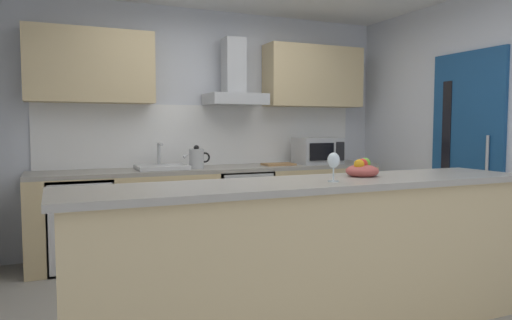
# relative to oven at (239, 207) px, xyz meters

# --- Properties ---
(ground) EXTENTS (5.23, 4.68, 0.02)m
(ground) POSITION_rel_oven_xyz_m (-0.23, -1.49, -0.47)
(ground) COLOR gray
(wall_back) EXTENTS (5.23, 0.12, 2.60)m
(wall_back) POSITION_rel_oven_xyz_m (-0.23, 0.41, 0.84)
(wall_back) COLOR silver
(wall_back) RESTS_ON ground
(wall_right) EXTENTS (0.12, 4.68, 2.60)m
(wall_right) POSITION_rel_oven_xyz_m (1.94, -1.49, 0.84)
(wall_right) COLOR silver
(wall_right) RESTS_ON ground
(backsplash_tile) EXTENTS (3.59, 0.02, 0.66)m
(backsplash_tile) POSITION_rel_oven_xyz_m (-0.23, 0.33, 0.77)
(backsplash_tile) COLOR white
(counter_back) EXTENTS (3.72, 0.60, 0.90)m
(counter_back) POSITION_rel_oven_xyz_m (-0.23, 0.03, -0.01)
(counter_back) COLOR #D1B784
(counter_back) RESTS_ON ground
(counter_island) EXTENTS (3.07, 0.64, 1.00)m
(counter_island) POSITION_rel_oven_xyz_m (-0.35, -2.16, 0.04)
(counter_island) COLOR #D1B784
(counter_island) RESTS_ON ground
(upper_cabinets) EXTENTS (3.67, 0.32, 0.70)m
(upper_cabinets) POSITION_rel_oven_xyz_m (-0.23, 0.18, 1.45)
(upper_cabinets) COLOR #D1B784
(side_door) EXTENTS (0.08, 0.85, 2.05)m
(side_door) POSITION_rel_oven_xyz_m (1.87, -1.30, 0.57)
(side_door) COLOR navy
(side_door) RESTS_ON ground
(oven) EXTENTS (0.60, 0.62, 0.80)m
(oven) POSITION_rel_oven_xyz_m (0.00, 0.00, 0.00)
(oven) COLOR slate
(oven) RESTS_ON ground
(refrigerator) EXTENTS (0.58, 0.60, 0.85)m
(refrigerator) POSITION_rel_oven_xyz_m (-1.61, -0.00, -0.03)
(refrigerator) COLOR white
(refrigerator) RESTS_ON ground
(microwave) EXTENTS (0.50, 0.38, 0.30)m
(microwave) POSITION_rel_oven_xyz_m (0.96, -0.03, 0.59)
(microwave) COLOR #B7BABC
(microwave) RESTS_ON counter_back
(sink) EXTENTS (0.50, 0.40, 0.26)m
(sink) POSITION_rel_oven_xyz_m (-0.83, 0.01, 0.47)
(sink) COLOR silver
(sink) RESTS_ON counter_back
(kettle) EXTENTS (0.29, 0.15, 0.24)m
(kettle) POSITION_rel_oven_xyz_m (-0.48, -0.03, 0.55)
(kettle) COLOR #B7BABC
(kettle) RESTS_ON counter_back
(range_hood) EXTENTS (0.62, 0.45, 0.72)m
(range_hood) POSITION_rel_oven_xyz_m (0.00, 0.13, 1.33)
(range_hood) COLOR #B7BABC
(wine_glass) EXTENTS (0.08, 0.08, 0.18)m
(wine_glass) POSITION_rel_oven_xyz_m (-0.27, -2.27, 0.66)
(wine_glass) COLOR silver
(wine_glass) RESTS_ON counter_island
(fruit_bowl) EXTENTS (0.22, 0.22, 0.13)m
(fruit_bowl) POSITION_rel_oven_xyz_m (0.07, -2.08, 0.58)
(fruit_bowl) COLOR #B24C47
(fruit_bowl) RESTS_ON counter_island
(chopping_board) EXTENTS (0.34, 0.22, 0.02)m
(chopping_board) POSITION_rel_oven_xyz_m (0.46, -0.02, 0.45)
(chopping_board) COLOR #9E7247
(chopping_board) RESTS_ON counter_back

